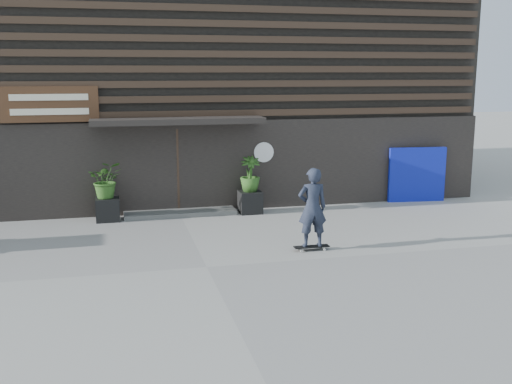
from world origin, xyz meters
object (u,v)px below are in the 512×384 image
object	(u,v)px
skateboarder	(312,208)
planter_pot_right	(250,202)
planter_pot_left	(108,209)
blue_tarp	(417,175)

from	to	relation	value
skateboarder	planter_pot_right	bearing A→B (deg)	97.45
skateboarder	planter_pot_left	bearing A→B (deg)	138.55
planter_pot_right	planter_pot_left	bearing A→B (deg)	180.00
planter_pot_left	planter_pot_right	size ratio (longest dim) A/B	1.00
planter_pot_left	skateboarder	distance (m)	5.77
planter_pot_right	blue_tarp	world-z (taller)	blue_tarp
planter_pot_left	planter_pot_right	xyz separation A→B (m)	(3.80, 0.00, 0.00)
skateboarder	blue_tarp	bearing A→B (deg)	41.35
planter_pot_right	blue_tarp	bearing A→B (deg)	3.33
blue_tarp	skateboarder	distance (m)	6.20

